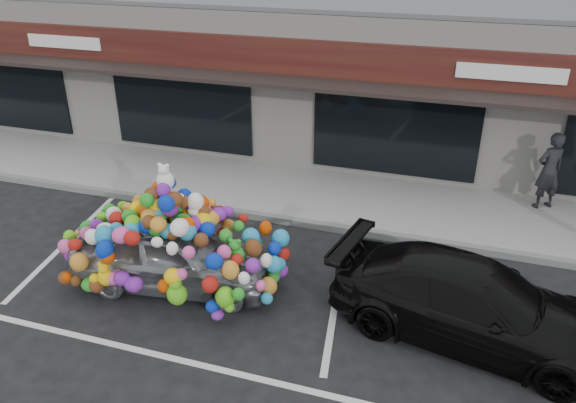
% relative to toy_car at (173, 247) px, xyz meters
% --- Properties ---
extents(ground, '(90.00, 90.00, 0.00)m').
position_rel_toy_car_xyz_m(ground, '(0.20, 0.41, -0.81)').
color(ground, black).
rests_on(ground, ground).
extents(shop_building, '(24.00, 7.20, 4.31)m').
position_rel_toy_car_xyz_m(shop_building, '(0.20, 8.85, 1.36)').
color(shop_building, silver).
rests_on(shop_building, ground).
extents(sidewalk, '(26.00, 3.00, 0.15)m').
position_rel_toy_car_xyz_m(sidewalk, '(0.20, 4.41, -0.73)').
color(sidewalk, gray).
rests_on(sidewalk, ground).
extents(kerb, '(26.00, 0.18, 0.16)m').
position_rel_toy_car_xyz_m(kerb, '(0.20, 2.91, -0.73)').
color(kerb, slate).
rests_on(kerb, ground).
extents(parking_stripe_left, '(0.73, 4.37, 0.01)m').
position_rel_toy_car_xyz_m(parking_stripe_left, '(-3.00, 0.61, -0.80)').
color(parking_stripe_left, silver).
rests_on(parking_stripe_left, ground).
extents(parking_stripe_mid, '(0.73, 4.37, 0.01)m').
position_rel_toy_car_xyz_m(parking_stripe_mid, '(3.00, 0.61, -0.80)').
color(parking_stripe_mid, silver).
rests_on(parking_stripe_mid, ground).
extents(lane_line, '(14.00, 0.12, 0.01)m').
position_rel_toy_car_xyz_m(lane_line, '(2.20, -1.89, -0.80)').
color(lane_line, silver).
rests_on(lane_line, ground).
extents(toy_car, '(2.79, 4.28, 2.37)m').
position_rel_toy_car_xyz_m(toy_car, '(0.00, 0.00, 0.00)').
color(toy_car, '#A9AFB4').
rests_on(toy_car, ground).
extents(black_sedan, '(2.72, 4.89, 1.34)m').
position_rel_toy_car_xyz_m(black_sedan, '(5.33, 0.12, -0.14)').
color(black_sedan, black).
rests_on(black_sedan, ground).
extents(pedestrian_a, '(0.81, 0.74, 1.85)m').
position_rel_toy_car_xyz_m(pedestrian_a, '(6.87, 5.30, 0.27)').
color(pedestrian_a, black).
rests_on(pedestrian_a, sidewalk).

